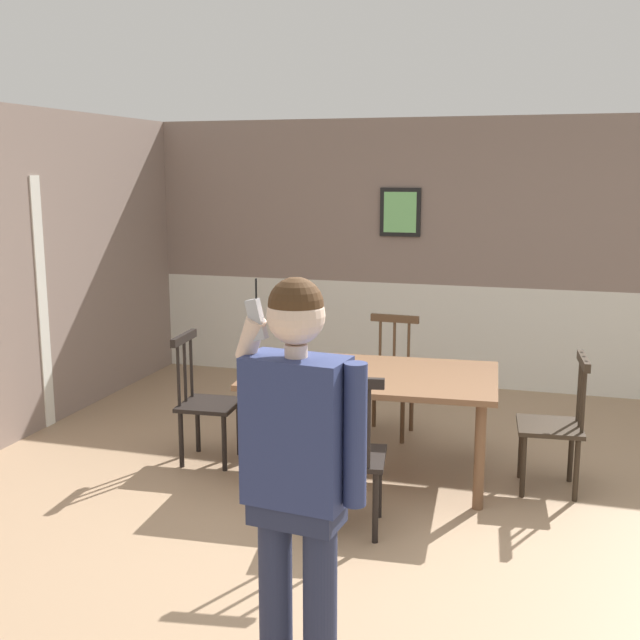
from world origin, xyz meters
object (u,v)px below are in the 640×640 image
object	(u,v)px
chair_at_table_head	(205,401)
person_figure	(298,461)
dining_table	(372,384)
chair_near_window	(349,455)
chair_opposite_corner	(389,377)
chair_by_doorway	(555,424)

from	to	relation	value
chair_at_table_head	person_figure	xyz separation A→B (m)	(1.49, -2.31, 0.55)
dining_table	chair_near_window	size ratio (longest dim) A/B	1.79
chair_at_table_head	chair_opposite_corner	distance (m)	1.55
chair_near_window	chair_opposite_corner	bearing A→B (deg)	85.23
chair_by_doorway	chair_at_table_head	size ratio (longest dim) A/B	0.98
dining_table	chair_by_doorway	world-z (taller)	chair_by_doorway
dining_table	chair_at_table_head	world-z (taller)	chair_at_table_head
chair_opposite_corner	chair_near_window	bearing A→B (deg)	96.73
chair_opposite_corner	person_figure	bearing A→B (deg)	97.99
dining_table	chair_by_doorway	size ratio (longest dim) A/B	1.91
chair_opposite_corner	person_figure	size ratio (longest dim) A/B	0.56
dining_table	person_figure	size ratio (longest dim) A/B	1.02
chair_by_doorway	chair_at_table_head	bearing A→B (deg)	89.11
chair_by_doorway	person_figure	xyz separation A→B (m)	(-1.00, -2.48, 0.55)
chair_by_doorway	chair_opposite_corner	distance (m)	1.54
chair_opposite_corner	dining_table	bearing A→B (deg)	96.49
chair_near_window	chair_at_table_head	size ratio (longest dim) A/B	1.04
chair_opposite_corner	person_figure	distance (m)	3.36
dining_table	person_figure	bearing A→B (deg)	-84.24
dining_table	chair_near_window	world-z (taller)	chair_near_window
chair_near_window	chair_opposite_corner	size ratio (longest dim) A/B	1.03
dining_table	person_figure	distance (m)	2.43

